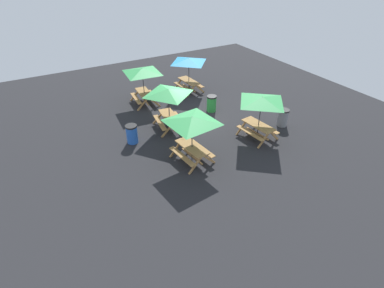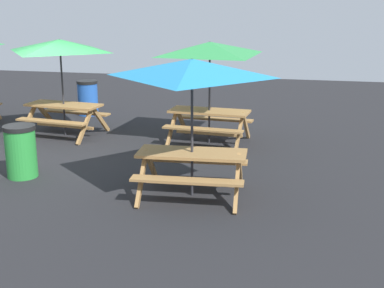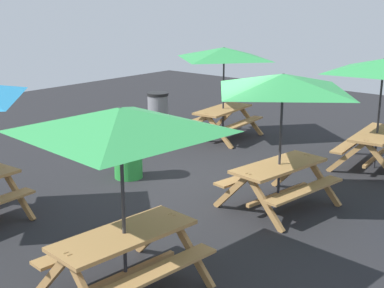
% 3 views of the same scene
% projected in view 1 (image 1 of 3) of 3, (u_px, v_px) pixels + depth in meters
% --- Properties ---
extents(ground_plane, '(24.00, 24.00, 0.00)m').
position_uv_depth(ground_plane, '(192.00, 120.00, 17.27)').
color(ground_plane, '#232326').
rests_on(ground_plane, ground).
extents(picnic_table_0, '(2.12, 2.12, 2.34)m').
position_uv_depth(picnic_table_0, '(189.00, 63.00, 19.67)').
color(picnic_table_0, '#A87A44').
rests_on(picnic_table_0, ground).
extents(picnic_table_1, '(2.81, 2.81, 2.34)m').
position_uv_depth(picnic_table_1, '(192.00, 123.00, 12.97)').
color(picnic_table_1, '#A87A44').
rests_on(picnic_table_1, ground).
extents(picnic_table_2, '(2.24, 2.24, 2.34)m').
position_uv_depth(picnic_table_2, '(168.00, 95.00, 15.46)').
color(picnic_table_2, '#A87A44').
rests_on(picnic_table_2, ground).
extents(picnic_table_3, '(2.82, 2.82, 2.34)m').
position_uv_depth(picnic_table_3, '(142.00, 73.00, 18.03)').
color(picnic_table_3, '#A87A44').
rests_on(picnic_table_3, ground).
extents(picnic_table_4, '(2.20, 2.20, 2.34)m').
position_uv_depth(picnic_table_4, '(262.00, 103.00, 14.65)').
color(picnic_table_4, '#A87A44').
rests_on(picnic_table_4, ground).
extents(trash_bin_green, '(0.59, 0.59, 0.98)m').
position_uv_depth(trash_bin_green, '(211.00, 103.00, 17.99)').
color(trash_bin_green, green).
rests_on(trash_bin_green, ground).
extents(trash_bin_blue, '(0.59, 0.59, 0.98)m').
position_uv_depth(trash_bin_blue, '(132.00, 134.00, 15.07)').
color(trash_bin_blue, blue).
rests_on(trash_bin_blue, ground).
extents(trash_bin_gray, '(0.59, 0.59, 0.98)m').
position_uv_depth(trash_bin_gray, '(283.00, 117.00, 16.52)').
color(trash_bin_gray, gray).
rests_on(trash_bin_gray, ground).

